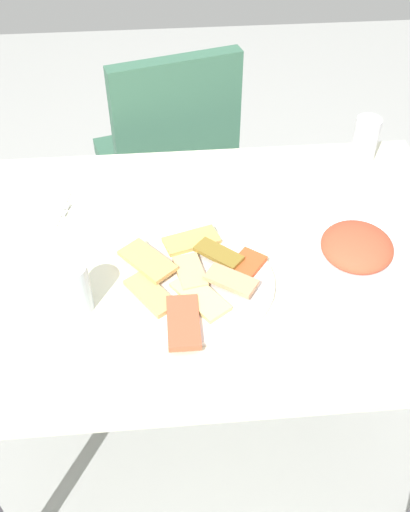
# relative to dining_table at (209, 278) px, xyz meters

# --- Properties ---
(ground_plane) EXTENTS (6.00, 6.00, 0.00)m
(ground_plane) POSITION_rel_dining_table_xyz_m (0.00, 0.00, -0.67)
(ground_plane) COLOR #AAABA7
(dining_table) EXTENTS (1.20, 0.83, 0.75)m
(dining_table) POSITION_rel_dining_table_xyz_m (0.00, 0.00, 0.00)
(dining_table) COLOR silver
(dining_table) RESTS_ON ground_plane
(dining_chair) EXTENTS (0.51, 0.52, 0.93)m
(dining_chair) POSITION_rel_dining_table_xyz_m (-0.07, 0.71, -0.13)
(dining_chair) COLOR #3A6750
(dining_chair) RESTS_ON ground_plane
(pide_platter) EXTENTS (0.34, 0.36, 0.04)m
(pide_platter) POSITION_rel_dining_table_xyz_m (-0.04, -0.10, 0.09)
(pide_platter) COLOR white
(pide_platter) RESTS_ON dining_table
(salad_plate_greens) EXTENTS (0.24, 0.24, 0.06)m
(salad_plate_greens) POSITION_rel_dining_table_xyz_m (0.33, -0.04, 0.10)
(salad_plate_greens) COLOR white
(salad_plate_greens) RESTS_ON dining_table
(soda_can) EXTENTS (0.08, 0.08, 0.12)m
(soda_can) POSITION_rel_dining_table_xyz_m (0.45, 0.34, 0.14)
(soda_can) COLOR silver
(soda_can) RESTS_ON dining_table
(drinking_glass) EXTENTS (0.07, 0.07, 0.12)m
(drinking_glass) POSITION_rel_dining_table_xyz_m (-0.29, -0.14, 0.14)
(drinking_glass) COLOR silver
(drinking_glass) RESTS_ON dining_table
(paper_napkin) EXTENTS (0.17, 0.17, 0.00)m
(paper_napkin) POSITION_rel_dining_table_xyz_m (-0.42, 0.20, 0.08)
(paper_napkin) COLOR white
(paper_napkin) RESTS_ON dining_table
(fork) EXTENTS (0.17, 0.06, 0.00)m
(fork) POSITION_rel_dining_table_xyz_m (-0.42, 0.19, 0.09)
(fork) COLOR silver
(fork) RESTS_ON paper_napkin
(spoon) EXTENTS (0.18, 0.08, 0.00)m
(spoon) POSITION_rel_dining_table_xyz_m (-0.42, 0.22, 0.09)
(spoon) COLOR silver
(spoon) RESTS_ON paper_napkin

